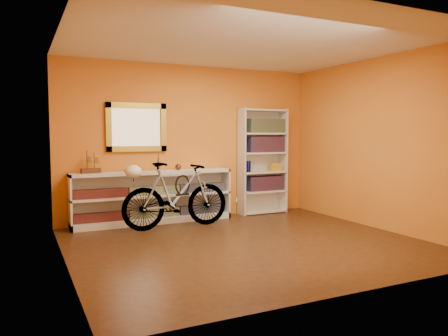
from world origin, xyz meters
name	(u,v)px	position (x,y,z in m)	size (l,w,h in m)	color
floor	(247,244)	(0.00, 0.00, -0.01)	(4.50, 4.00, 0.01)	#321C0E
ceiling	(248,42)	(0.00, 0.00, 2.60)	(4.50, 4.00, 0.01)	silver
back_wall	(191,142)	(0.00, 2.00, 1.30)	(4.50, 0.01, 2.60)	orange
left_wall	(63,147)	(-2.25, 0.00, 1.30)	(0.01, 4.00, 2.60)	orange
right_wall	(377,143)	(2.25, 0.00, 1.30)	(0.01, 4.00, 2.60)	orange
gilt_mirror	(137,127)	(-0.95, 1.97, 1.55)	(0.98, 0.06, 0.78)	#7E6216
wall_socket	(238,200)	(0.90, 1.99, 0.25)	(0.09, 0.01, 0.09)	silver
console_unit	(154,197)	(-0.72, 1.81, 0.42)	(2.60, 0.35, 0.85)	silver
cd_row_lower	(154,213)	(-0.72, 1.79, 0.17)	(2.50, 0.13, 0.14)	black
cd_row_upper	(154,190)	(-0.72, 1.79, 0.54)	(2.50, 0.13, 0.14)	navy
model_ship	(91,162)	(-1.70, 1.81, 1.02)	(0.29, 0.11, 0.35)	#442213
toy_car	(129,172)	(-1.13, 1.81, 0.85)	(0.00, 0.00, 0.00)	black
bronze_ornament	(158,161)	(-0.64, 1.81, 1.01)	(0.06, 0.06, 0.32)	#59301E
decorative_orb	(178,167)	(-0.30, 1.81, 0.90)	(0.10, 0.10, 0.10)	#59301E
bookcase	(263,161)	(1.33, 1.84, 0.95)	(0.90, 0.30, 1.90)	silver
book_row_a	(265,183)	(1.38, 1.84, 0.55)	(0.70, 0.22, 0.26)	maroon
book_row_b	(265,144)	(1.38, 1.84, 1.25)	(0.70, 0.22, 0.28)	maroon
book_row_c	(265,126)	(1.38, 1.84, 1.59)	(0.70, 0.22, 0.25)	#184A54
travel_mug	(248,166)	(1.02, 1.82, 0.87)	(0.09, 0.09, 0.20)	navy
red_tin	(252,128)	(1.13, 1.87, 1.54)	(0.12, 0.12, 0.16)	maroon
yellow_bag	(275,167)	(1.58, 1.80, 0.84)	(0.19, 0.13, 0.15)	gold
bicycle	(176,195)	(-0.52, 1.30, 0.51)	(1.73, 0.45, 1.02)	silver
helmet	(133,172)	(-1.18, 1.29, 0.89)	(0.25, 0.24, 0.19)	white
u_lock	(182,185)	(-0.42, 1.31, 0.66)	(0.24, 0.24, 0.03)	black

